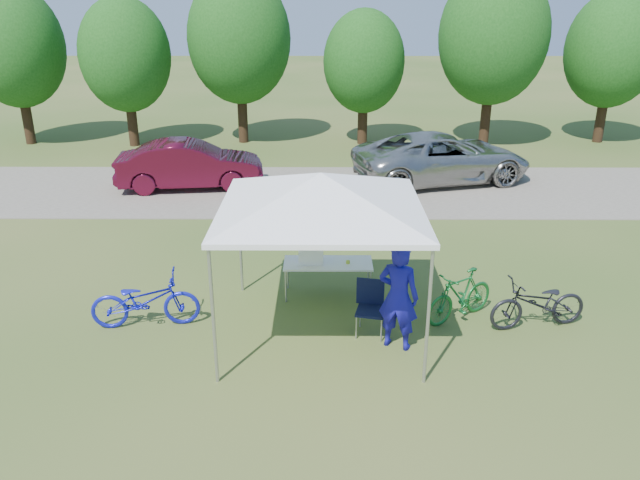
% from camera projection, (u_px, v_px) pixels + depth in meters
% --- Properties ---
extents(ground, '(100.00, 100.00, 0.00)m').
position_uv_depth(ground, '(321.00, 330.00, 10.47)').
color(ground, '#2D5119').
rests_on(ground, ground).
extents(gravel_strip, '(24.00, 5.00, 0.02)m').
position_uv_depth(gravel_strip, '(322.00, 190.00, 17.90)').
color(gravel_strip, gray).
rests_on(gravel_strip, ground).
extents(canopy, '(4.53, 4.53, 3.00)m').
position_uv_depth(canopy, '(321.00, 178.00, 9.49)').
color(canopy, '#A5A5AA').
rests_on(canopy, ground).
extents(treeline, '(24.89, 4.28, 6.30)m').
position_uv_depth(treeline, '(314.00, 46.00, 22.23)').
color(treeline, '#382314').
rests_on(treeline, ground).
extents(folding_table, '(1.62, 0.68, 0.67)m').
position_uv_depth(folding_table, '(328.00, 264.00, 11.46)').
color(folding_table, white).
rests_on(folding_table, ground).
extents(folding_chair, '(0.55, 0.57, 0.90)m').
position_uv_depth(folding_chair, '(371.00, 302.00, 10.24)').
color(folding_chair, black).
rests_on(folding_chair, ground).
extents(cooler, '(0.47, 0.32, 0.34)m').
position_uv_depth(cooler, '(311.00, 254.00, 11.38)').
color(cooler, white).
rests_on(cooler, folding_table).
extents(ice_cream_cup, '(0.07, 0.07, 0.05)m').
position_uv_depth(ice_cream_cup, '(348.00, 262.00, 11.38)').
color(ice_cream_cup, '#AAC12D').
rests_on(ice_cream_cup, folding_table).
extents(cyclist, '(0.76, 0.64, 1.76)m').
position_uv_depth(cyclist, '(398.00, 297.00, 9.67)').
color(cyclist, '#16139C').
rests_on(cyclist, ground).
extents(bike_blue, '(1.86, 0.86, 0.94)m').
position_uv_depth(bike_blue, '(145.00, 300.00, 10.44)').
color(bike_blue, '#171CCA').
rests_on(bike_blue, ground).
extents(bike_green, '(1.47, 1.20, 0.90)m').
position_uv_depth(bike_green, '(460.00, 295.00, 10.67)').
color(bike_green, '#16652A').
rests_on(bike_green, ground).
extents(bike_dark, '(1.77, 0.90, 0.89)m').
position_uv_depth(bike_dark, '(539.00, 304.00, 10.40)').
color(bike_dark, black).
rests_on(bike_dark, ground).
extents(minivan, '(5.68, 3.70, 1.45)m').
position_uv_depth(minivan, '(442.00, 157.00, 18.47)').
color(minivan, '#A8A8A4').
rests_on(minivan, gravel_strip).
extents(sedan, '(4.27, 1.93, 1.36)m').
position_uv_depth(sedan, '(190.00, 165.00, 17.86)').
color(sedan, '#4E0D20').
rests_on(sedan, gravel_strip).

